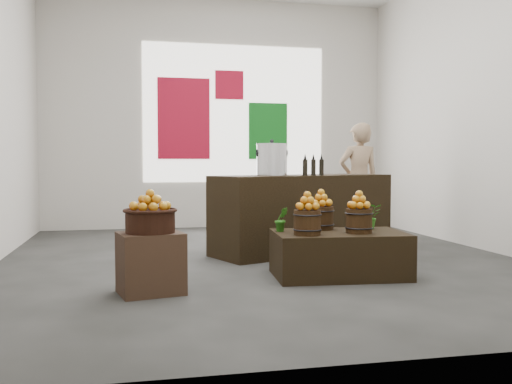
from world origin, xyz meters
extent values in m
plane|color=#3D3D3A|center=(0.00, 0.00, 0.00)|extent=(7.00, 7.00, 0.00)
cube|color=beige|center=(0.00, 3.50, 2.00)|extent=(6.00, 0.04, 4.00)
cube|color=white|center=(0.30, 3.48, 2.00)|extent=(3.20, 0.02, 2.40)
cube|color=#A70C25|center=(-0.60, 3.47, 1.90)|extent=(0.90, 0.04, 1.40)
cube|color=#0F6619|center=(0.90, 3.47, 1.70)|extent=(0.70, 0.04, 1.00)
cube|color=#A70C25|center=(0.20, 3.47, 2.50)|extent=(0.50, 0.04, 0.50)
cube|color=#442F20|center=(-1.33, -1.48, 0.27)|extent=(0.61, 0.54, 0.53)
cylinder|color=black|center=(-1.33, -1.48, 0.63)|extent=(0.43, 0.43, 0.19)
cube|color=black|center=(0.54, -1.13, 0.22)|extent=(1.36, 0.90, 0.45)
cylinder|color=#311B0D|center=(0.16, -1.28, 0.57)|extent=(0.26, 0.26, 0.24)
cylinder|color=#311B0D|center=(0.70, -1.24, 0.57)|extent=(0.26, 0.26, 0.24)
cylinder|color=#311B0D|center=(0.43, -0.88, 0.57)|extent=(0.26, 0.26, 0.24)
imported|color=#256A16|center=(0.95, -0.93, 0.58)|extent=(0.24, 0.21, 0.26)
imported|color=#256A16|center=(-0.02, -0.96, 0.57)|extent=(0.15, 0.12, 0.25)
cube|color=black|center=(0.65, 0.47, 0.49)|extent=(2.51, 1.60, 0.98)
cylinder|color=silver|center=(0.19, 0.29, 1.17)|extent=(0.37, 0.37, 0.37)
imported|color=#987A5D|center=(1.87, 1.60, 0.87)|extent=(0.65, 0.44, 1.74)
camera|label=1|loc=(-1.47, -6.48, 1.15)|focal=40.00mm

